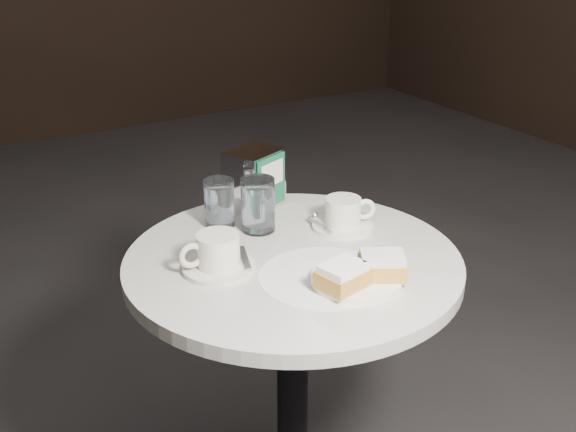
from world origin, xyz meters
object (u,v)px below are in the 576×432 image
(beignet_plate, at_px, (360,274))
(water_glass_left, at_px, (219,204))
(coffee_cup_left, at_px, (218,255))
(coffee_cup_right, at_px, (343,215))
(cafe_table, at_px, (293,338))
(napkin_dispenser, at_px, (255,179))
(water_glass_right, at_px, (258,206))

(beignet_plate, relative_size, water_glass_left, 1.80)
(coffee_cup_left, xyz_separation_m, coffee_cup_right, (0.33, 0.04, -0.00))
(beignet_plate, xyz_separation_m, coffee_cup_left, (-0.21, 0.19, 0.01))
(coffee_cup_right, bearing_deg, coffee_cup_left, -156.12)
(water_glass_left, bearing_deg, cafe_table, -74.36)
(water_glass_left, height_order, napkin_dispenser, napkin_dispenser)
(water_glass_left, relative_size, water_glass_right, 0.90)
(water_glass_left, xyz_separation_m, water_glass_right, (0.06, -0.06, 0.01))
(coffee_cup_right, relative_size, napkin_dispenser, 1.14)
(cafe_table, height_order, coffee_cup_right, coffee_cup_right)
(cafe_table, xyz_separation_m, beignet_plate, (0.05, -0.17, 0.22))
(cafe_table, height_order, water_glass_right, water_glass_right)
(cafe_table, distance_m, beignet_plate, 0.28)
(cafe_table, height_order, water_glass_left, water_glass_left)
(coffee_cup_left, bearing_deg, cafe_table, -6.28)
(napkin_dispenser, bearing_deg, water_glass_left, -178.02)
(beignet_plate, distance_m, coffee_cup_right, 0.26)
(cafe_table, xyz_separation_m, coffee_cup_left, (-0.16, 0.03, 0.23))
(coffee_cup_right, distance_m, water_glass_right, 0.19)
(beignet_plate, xyz_separation_m, napkin_dispenser, (0.01, 0.44, 0.05))
(coffee_cup_right, distance_m, water_glass_left, 0.28)
(beignet_plate, distance_m, napkin_dispenser, 0.44)
(beignet_plate, bearing_deg, water_glass_left, 106.02)
(beignet_plate, xyz_separation_m, coffee_cup_right, (0.12, 0.23, 0.01))
(water_glass_right, bearing_deg, beignet_plate, -81.62)
(water_glass_right, bearing_deg, water_glass_left, 134.44)
(coffee_cup_left, relative_size, coffee_cup_right, 0.94)
(napkin_dispenser, bearing_deg, coffee_cup_right, -83.30)
(coffee_cup_right, bearing_deg, cafe_table, -141.57)
(water_glass_right, height_order, napkin_dispenser, napkin_dispenser)
(cafe_table, xyz_separation_m, water_glass_left, (-0.06, 0.22, 0.25))
(cafe_table, height_order, coffee_cup_left, coffee_cup_left)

